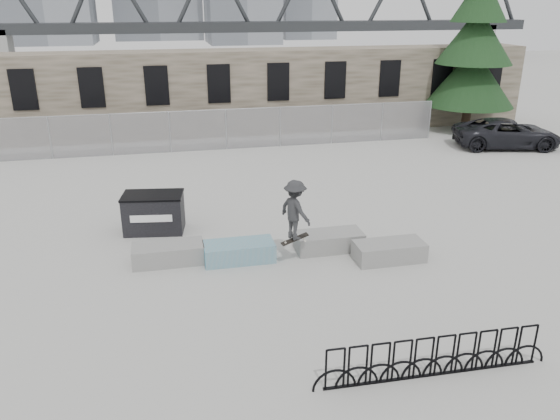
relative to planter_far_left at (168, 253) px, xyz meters
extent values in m
plane|color=#A9A9A4|center=(3.22, -0.21, -0.29)|extent=(120.00, 120.00, 0.00)
cube|color=brown|center=(3.22, 16.04, 1.96)|extent=(36.00, 2.50, 4.50)
cube|color=black|center=(-6.38, 14.77, 2.61)|extent=(1.20, 0.12, 2.00)
cube|color=black|center=(-3.18, 14.77, 2.61)|extent=(1.20, 0.12, 2.00)
cube|color=black|center=(0.02, 14.77, 2.61)|extent=(1.20, 0.12, 2.00)
cube|color=black|center=(3.22, 14.77, 2.61)|extent=(1.20, 0.12, 2.00)
cube|color=black|center=(6.42, 14.77, 2.61)|extent=(1.20, 0.12, 2.00)
cube|color=black|center=(9.62, 14.77, 2.61)|extent=(1.20, 0.12, 2.00)
cube|color=black|center=(12.82, 14.77, 2.61)|extent=(1.20, 0.12, 2.00)
cube|color=black|center=(16.02, 14.77, 2.61)|extent=(1.20, 0.12, 2.00)
cube|color=black|center=(19.22, 14.77, 2.61)|extent=(1.20, 0.12, 2.00)
cylinder|color=gray|center=(-5.03, 12.29, 0.71)|extent=(0.06, 0.06, 2.00)
cylinder|color=gray|center=(-2.28, 12.29, 0.71)|extent=(0.06, 0.06, 2.00)
cylinder|color=gray|center=(0.47, 12.29, 0.71)|extent=(0.06, 0.06, 2.00)
cylinder|color=gray|center=(3.22, 12.29, 0.71)|extent=(0.06, 0.06, 2.00)
cylinder|color=gray|center=(5.97, 12.29, 0.71)|extent=(0.06, 0.06, 2.00)
cylinder|color=gray|center=(8.72, 12.29, 0.71)|extent=(0.06, 0.06, 2.00)
cylinder|color=gray|center=(11.47, 12.29, 0.71)|extent=(0.06, 0.06, 2.00)
cylinder|color=gray|center=(14.22, 12.29, 0.71)|extent=(0.06, 0.06, 2.00)
cube|color=#99999E|center=(3.22, 12.29, 0.71)|extent=(22.00, 0.02, 2.00)
cylinder|color=gray|center=(3.22, 12.29, 1.71)|extent=(22.00, 0.04, 0.04)
cube|color=gray|center=(0.00, 0.00, -0.02)|extent=(2.00, 0.90, 0.54)
cube|color=#2D471E|center=(0.00, 0.00, 0.19)|extent=(1.76, 0.66, 0.10)
cube|color=teal|center=(1.98, -0.30, -0.02)|extent=(2.00, 0.90, 0.54)
cube|color=#2D471E|center=(1.98, -0.30, 0.19)|extent=(1.76, 0.66, 0.10)
cube|color=gray|center=(4.72, -0.16, -0.02)|extent=(2.00, 0.90, 0.54)
cube|color=#2D471E|center=(4.72, -0.16, 0.19)|extent=(1.76, 0.66, 0.10)
cube|color=gray|center=(6.20, -1.22, -0.02)|extent=(2.00, 0.90, 0.54)
cube|color=#2D471E|center=(6.20, -1.22, 0.19)|extent=(1.76, 0.66, 0.10)
cube|color=black|center=(-0.36, 2.42, 0.31)|extent=(1.99, 1.37, 1.20)
cube|color=black|center=(-0.36, 2.42, 0.93)|extent=(2.05, 1.42, 0.06)
cube|color=white|center=(-0.45, 1.86, 0.35)|extent=(1.28, 0.21, 0.23)
cube|color=black|center=(4.98, -6.27, -0.27)|extent=(4.50, 0.16, 0.04)
torus|color=black|center=(2.95, -6.22, 0.16)|extent=(0.89, 0.07, 0.89)
torus|color=black|center=(3.40, -6.23, 0.16)|extent=(0.89, 0.07, 0.89)
torus|color=black|center=(3.85, -6.24, 0.16)|extent=(0.89, 0.07, 0.89)
torus|color=black|center=(4.30, -6.25, 0.16)|extent=(0.89, 0.07, 0.89)
torus|color=black|center=(4.75, -6.26, 0.16)|extent=(0.89, 0.07, 0.89)
torus|color=black|center=(5.20, -6.27, 0.16)|extent=(0.89, 0.07, 0.89)
torus|color=black|center=(5.65, -6.28, 0.16)|extent=(0.89, 0.07, 0.89)
torus|color=black|center=(6.10, -6.29, 0.16)|extent=(0.89, 0.07, 0.89)
torus|color=black|center=(6.55, -6.31, 0.16)|extent=(0.89, 0.07, 0.89)
torus|color=black|center=(7.00, -6.32, 0.16)|extent=(0.89, 0.07, 0.89)
cylinder|color=#38281E|center=(17.29, 13.79, 1.08)|extent=(0.50, 0.50, 2.75)
cone|color=black|center=(17.29, 13.79, 2.71)|extent=(4.91, 4.91, 3.20)
cone|color=black|center=(17.29, 13.79, 4.91)|extent=(4.16, 4.16, 3.00)
cube|color=#2D3033|center=(13.22, 54.79, 3.71)|extent=(70.00, 3.00, 1.20)
cube|color=gray|center=(-16.78, 54.79, 1.71)|extent=(2.00, 3.00, 4.00)
cube|color=gray|center=(43.22, 54.79, 1.71)|extent=(2.00, 3.00, 4.00)
imported|color=black|center=(17.13, 9.59, 0.43)|extent=(5.64, 3.52, 1.45)
imported|color=#292A2C|center=(3.47, -0.93, 1.37)|extent=(1.06, 1.25, 1.68)
cube|color=black|center=(3.47, -0.93, 0.50)|extent=(0.80, 0.31, 0.24)
cylinder|color=beige|center=(3.19, -1.00, 0.45)|extent=(0.06, 0.03, 0.06)
cylinder|color=beige|center=(3.19, -0.86, 0.45)|extent=(0.06, 0.03, 0.06)
cylinder|color=beige|center=(3.75, -1.00, 0.45)|extent=(0.06, 0.03, 0.06)
cylinder|color=beige|center=(3.75, -0.86, 0.45)|extent=(0.06, 0.03, 0.06)
camera|label=1|loc=(0.08, -14.37, 6.70)|focal=35.00mm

